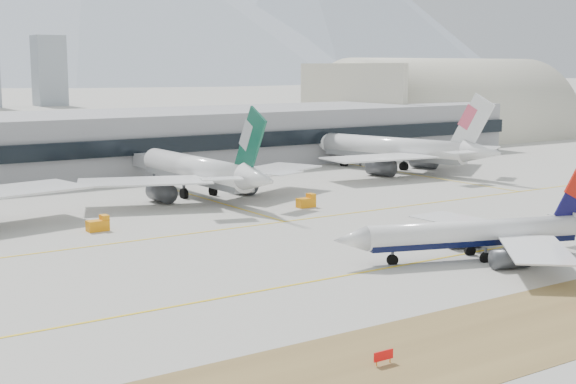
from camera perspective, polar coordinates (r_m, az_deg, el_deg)
ground at (r=109.39m, az=2.59°, el=-5.38°), size 3000.00×3000.00×0.00m
taxiing_airliner at (r=116.95m, az=13.70°, el=-2.90°), size 42.59×36.15×14.75m
widebody_cathay at (r=167.09m, az=-6.24°, el=1.42°), size 56.44×55.04×20.11m
widebody_china_air at (r=208.79m, az=7.95°, el=2.95°), size 57.01×56.94×21.02m
terminal at (r=210.71m, az=-16.24°, el=3.26°), size 280.00×43.10×15.00m
hangar at (r=310.73m, az=10.88°, el=3.81°), size 91.00×60.00×60.00m
hold_sign_left at (r=75.18m, az=6.81°, el=-11.49°), size 2.20×0.15×1.35m
gse_c at (r=155.21m, az=1.33°, el=-0.71°), size 3.55×2.00×2.60m
gse_b at (r=136.56m, az=-13.32°, el=-2.28°), size 3.55×2.00×2.60m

